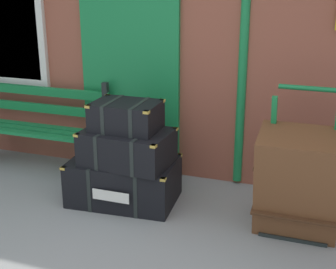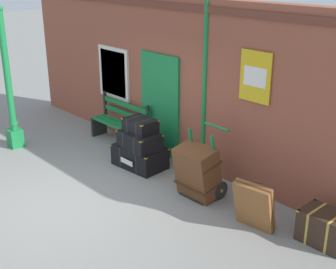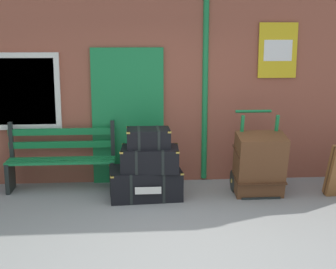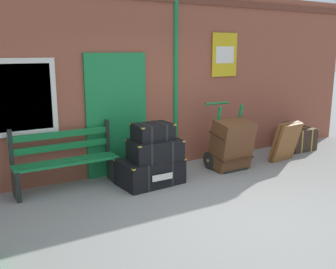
{
  "view_description": "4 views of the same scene",
  "coord_description": "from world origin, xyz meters",
  "px_view_note": "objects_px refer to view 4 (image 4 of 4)",
  "views": [
    {
      "loc": [
        1.47,
        -2.2,
        2.15
      ],
      "look_at": [
        0.06,
        1.83,
        0.68
      ],
      "focal_mm": 51.5,
      "sensor_mm": 36.0,
      "label": 1
    },
    {
      "loc": [
        6.06,
        -3.51,
        3.81
      ],
      "look_at": [
        0.46,
        1.68,
        0.89
      ],
      "focal_mm": 48.95,
      "sensor_mm": 36.0,
      "label": 2
    },
    {
      "loc": [
        -0.52,
        -4.99,
        2.3
      ],
      "look_at": [
        -0.01,
        1.81,
        0.88
      ],
      "focal_mm": 51.96,
      "sensor_mm": 36.0,
      "label": 3
    },
    {
      "loc": [
        -3.15,
        -3.6,
        2.14
      ],
      "look_at": [
        0.03,
        1.74,
        0.77
      ],
      "focal_mm": 41.0,
      "sensor_mm": 36.0,
      "label": 4
    }
  ],
  "objects_px": {
    "platform_bench": "(66,161)",
    "suitcase_olive": "(286,142)",
    "porters_trolley": "(225,153)",
    "steamer_trunk_base": "(150,171)",
    "steamer_trunk_top": "(153,132)",
    "corner_trunk": "(298,139)",
    "large_brown_trunk": "(232,144)",
    "steamer_trunk_middle": "(155,149)"
  },
  "relations": [
    {
      "from": "steamer_trunk_middle",
      "to": "suitcase_olive",
      "type": "distance_m",
      "value": 2.84
    },
    {
      "from": "platform_bench",
      "to": "steamer_trunk_top",
      "type": "bearing_deg",
      "value": -20.98
    },
    {
      "from": "steamer_trunk_base",
      "to": "steamer_trunk_middle",
      "type": "distance_m",
      "value": 0.38
    },
    {
      "from": "steamer_trunk_middle",
      "to": "corner_trunk",
      "type": "relative_size",
      "value": 1.21
    },
    {
      "from": "steamer_trunk_middle",
      "to": "steamer_trunk_top",
      "type": "bearing_deg",
      "value": 115.64
    },
    {
      "from": "porters_trolley",
      "to": "steamer_trunk_top",
      "type": "bearing_deg",
      "value": -176.27
    },
    {
      "from": "steamer_trunk_base",
      "to": "corner_trunk",
      "type": "bearing_deg",
      "value": 4.02
    },
    {
      "from": "steamer_trunk_base",
      "to": "suitcase_olive",
      "type": "height_order",
      "value": "suitcase_olive"
    },
    {
      "from": "porters_trolley",
      "to": "corner_trunk",
      "type": "height_order",
      "value": "porters_trolley"
    },
    {
      "from": "porters_trolley",
      "to": "platform_bench",
      "type": "bearing_deg",
      "value": 172.26
    },
    {
      "from": "steamer_trunk_top",
      "to": "large_brown_trunk",
      "type": "xyz_separation_m",
      "value": [
        1.58,
        -0.07,
        -0.4
      ]
    },
    {
      "from": "steamer_trunk_middle",
      "to": "porters_trolley",
      "type": "bearing_deg",
      "value": 5.14
    },
    {
      "from": "steamer_trunk_base",
      "to": "steamer_trunk_top",
      "type": "distance_m",
      "value": 0.66
    },
    {
      "from": "steamer_trunk_base",
      "to": "porters_trolley",
      "type": "distance_m",
      "value": 1.63
    },
    {
      "from": "steamer_trunk_middle",
      "to": "corner_trunk",
      "type": "xyz_separation_m",
      "value": [
        3.74,
        0.32,
        -0.34
      ]
    },
    {
      "from": "suitcase_olive",
      "to": "steamer_trunk_top",
      "type": "bearing_deg",
      "value": 176.28
    },
    {
      "from": "steamer_trunk_top",
      "to": "large_brown_trunk",
      "type": "relative_size",
      "value": 0.65
    },
    {
      "from": "large_brown_trunk",
      "to": "suitcase_olive",
      "type": "distance_m",
      "value": 1.28
    },
    {
      "from": "steamer_trunk_base",
      "to": "large_brown_trunk",
      "type": "relative_size",
      "value": 1.12
    },
    {
      "from": "steamer_trunk_base",
      "to": "corner_trunk",
      "type": "xyz_separation_m",
      "value": [
        3.81,
        0.27,
        0.03
      ]
    },
    {
      "from": "platform_bench",
      "to": "corner_trunk",
      "type": "distance_m",
      "value": 5.06
    },
    {
      "from": "steamer_trunk_middle",
      "to": "platform_bench",
      "type": "bearing_deg",
      "value": 157.85
    },
    {
      "from": "steamer_trunk_base",
      "to": "porters_trolley",
      "type": "height_order",
      "value": "porters_trolley"
    },
    {
      "from": "porters_trolley",
      "to": "corner_trunk",
      "type": "distance_m",
      "value": 2.19
    },
    {
      "from": "steamer_trunk_middle",
      "to": "steamer_trunk_top",
      "type": "height_order",
      "value": "steamer_trunk_top"
    },
    {
      "from": "large_brown_trunk",
      "to": "platform_bench",
      "type": "bearing_deg",
      "value": 168.83
    },
    {
      "from": "steamer_trunk_top",
      "to": "porters_trolley",
      "type": "height_order",
      "value": "porters_trolley"
    },
    {
      "from": "steamer_trunk_top",
      "to": "suitcase_olive",
      "type": "distance_m",
      "value": 2.9
    },
    {
      "from": "steamer_trunk_top",
      "to": "steamer_trunk_middle",
      "type": "bearing_deg",
      "value": -64.36
    },
    {
      "from": "platform_bench",
      "to": "suitcase_olive",
      "type": "xyz_separation_m",
      "value": [
        4.14,
        -0.68,
        -0.05
      ]
    },
    {
      "from": "steamer_trunk_middle",
      "to": "steamer_trunk_base",
      "type": "bearing_deg",
      "value": 144.37
    },
    {
      "from": "steamer_trunk_base",
      "to": "suitcase_olive",
      "type": "xyz_separation_m",
      "value": [
        2.9,
        -0.2,
        0.18
      ]
    },
    {
      "from": "corner_trunk",
      "to": "steamer_trunk_top",
      "type": "bearing_deg",
      "value": -175.77
    },
    {
      "from": "platform_bench",
      "to": "suitcase_olive",
      "type": "relative_size",
      "value": 2.0
    },
    {
      "from": "platform_bench",
      "to": "corner_trunk",
      "type": "bearing_deg",
      "value": -2.43
    },
    {
      "from": "steamer_trunk_base",
      "to": "suitcase_olive",
      "type": "bearing_deg",
      "value": -3.86
    },
    {
      "from": "corner_trunk",
      "to": "suitcase_olive",
      "type": "bearing_deg",
      "value": -153.04
    },
    {
      "from": "large_brown_trunk",
      "to": "suitcase_olive",
      "type": "height_order",
      "value": "large_brown_trunk"
    },
    {
      "from": "steamer_trunk_base",
      "to": "large_brown_trunk",
      "type": "distance_m",
      "value": 1.65
    },
    {
      "from": "steamer_trunk_top",
      "to": "suitcase_olive",
      "type": "xyz_separation_m",
      "value": [
        2.85,
        -0.19,
        -0.48
      ]
    },
    {
      "from": "platform_bench",
      "to": "large_brown_trunk",
      "type": "height_order",
      "value": "platform_bench"
    },
    {
      "from": "steamer_trunk_middle",
      "to": "porters_trolley",
      "type": "height_order",
      "value": "porters_trolley"
    }
  ]
}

